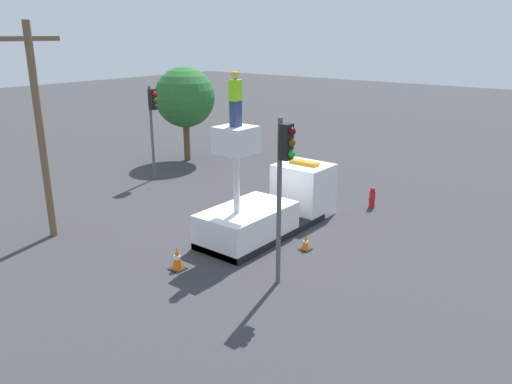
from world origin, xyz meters
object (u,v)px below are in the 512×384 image
at_px(fire_hydrant, 372,198).
at_px(traffic_cone_curbside, 306,243).
at_px(worker, 235,99).
at_px(traffic_light_across, 153,114).
at_px(bucket_truck, 272,206).
at_px(traffic_cone_rear, 177,259).
at_px(utility_pole, 40,125).
at_px(traffic_light_pole, 284,170).
at_px(tree_left_bg, 185,97).

bearing_deg(fire_hydrant, traffic_cone_curbside, -178.04).
bearing_deg(fire_hydrant, worker, 164.26).
distance_m(worker, traffic_light_across, 9.67).
height_order(bucket_truck, worker, worker).
distance_m(traffic_light_across, fire_hydrant, 11.38).
height_order(traffic_cone_rear, traffic_cone_curbside, traffic_cone_rear).
bearing_deg(utility_pole, traffic_light_across, 20.40).
distance_m(bucket_truck, traffic_light_pole, 5.08).
relative_size(fire_hydrant, utility_pole, 0.12).
relative_size(worker, traffic_cone_curbside, 3.15).
distance_m(traffic_light_pole, utility_pole, 9.15).
xyz_separation_m(worker, tree_left_bg, (7.69, 10.49, -1.47)).
bearing_deg(traffic_cone_rear, tree_left_bg, 44.81).
relative_size(worker, utility_pole, 0.23).
relative_size(fire_hydrant, traffic_cone_rear, 1.20).
height_order(bucket_truck, utility_pole, utility_pole).
bearing_deg(worker, traffic_cone_rear, 173.62).
bearing_deg(worker, bucket_truck, 0.00).
bearing_deg(traffic_light_pole, tree_left_bg, 56.13).
bearing_deg(tree_left_bg, traffic_light_pole, -123.87).
relative_size(worker, traffic_cone_rear, 2.30).
xyz_separation_m(tree_left_bg, utility_pole, (-11.21, -4.49, 0.45)).
distance_m(traffic_light_across, traffic_cone_curbside, 11.52).
distance_m(bucket_truck, worker, 4.68).
xyz_separation_m(fire_hydrant, utility_pole, (-10.22, 7.89, 3.68)).
bearing_deg(traffic_light_pole, worker, 66.07).
height_order(bucket_truck, traffic_light_across, traffic_light_across).
relative_size(bucket_truck, fire_hydrant, 6.96).
height_order(bucket_truck, fire_hydrant, bucket_truck).
bearing_deg(utility_pole, traffic_cone_curbside, -59.60).
distance_m(worker, traffic_cone_curbside, 5.45).
distance_m(bucket_truck, tree_left_bg, 12.24).
relative_size(fire_hydrant, traffic_cone_curbside, 1.65).
distance_m(fire_hydrant, traffic_cone_curbside, 5.49).
distance_m(worker, fire_hydrant, 8.40).
bearing_deg(traffic_light_pole, traffic_cone_curbside, 17.30).
distance_m(bucket_truck, traffic_light_across, 9.22).
relative_size(bucket_truck, traffic_light_pole, 1.27).
height_order(traffic_light_across, tree_left_bg, tree_left_bg).
xyz_separation_m(traffic_light_across, fire_hydrant, (2.91, -10.60, -2.92)).
xyz_separation_m(worker, traffic_light_pole, (-1.27, -2.85, -1.60)).
height_order(traffic_light_across, traffic_cone_curbside, traffic_light_across).
xyz_separation_m(traffic_cone_rear, utility_pole, (-0.93, 5.71, 3.76)).
bearing_deg(traffic_cone_curbside, traffic_cone_rear, 148.12).
xyz_separation_m(traffic_light_pole, traffic_cone_curbside, (2.49, 0.78, -3.29)).
relative_size(bucket_truck, tree_left_bg, 1.17).
xyz_separation_m(fire_hydrant, traffic_cone_rear, (-9.28, 2.18, -0.08)).
relative_size(traffic_light_pole, utility_pole, 0.66).
relative_size(traffic_light_pole, traffic_cone_rear, 6.57).
distance_m(traffic_light_pole, tree_left_bg, 16.07).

